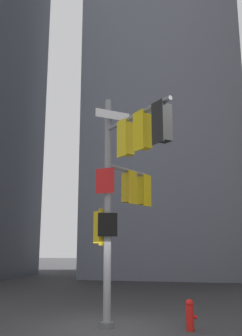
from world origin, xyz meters
TOP-DOWN VIEW (x-y plane):
  - ground at (0.00, 0.00)m, footprint 120.00×120.00m
  - building_mid_block at (0.21, 20.79)m, footprint 12.26×12.26m
  - signal_pole_assembly at (0.59, -0.16)m, footprint 2.79×4.40m
  - fire_hydrant at (2.44, 0.10)m, footprint 0.33×0.23m

SIDE VIEW (x-z plane):
  - ground at x=0.00m, z-range 0.00..0.00m
  - fire_hydrant at x=2.44m, z-range 0.02..0.89m
  - signal_pole_assembly at x=0.59m, z-range 0.78..7.93m
  - building_mid_block at x=0.21m, z-range 0.00..43.73m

